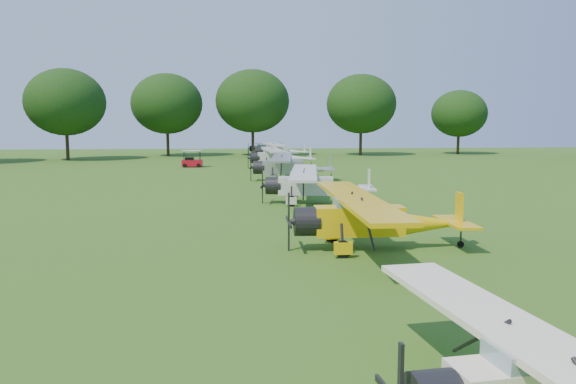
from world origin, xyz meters
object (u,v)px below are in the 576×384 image
Objects in this scene: aircraft_7 at (265,147)px; golf_cart at (192,161)px; aircraft_1 at (568,378)px; aircraft_2 at (373,216)px; aircraft_5 at (279,156)px; aircraft_4 at (289,165)px; aircraft_6 at (279,150)px; aircraft_3 at (314,183)px.

aircraft_7 is 4.03× the size of golf_cart.
aircraft_1 is 0.83× the size of aircraft_2.
aircraft_2 reaches higher than aircraft_1.
aircraft_5 is at bearing -94.11° from aircraft_7.
aircraft_4 is 13.47m from aircraft_5.
aircraft_6 is at bearing 82.93° from aircraft_1.
aircraft_1 is at bearing -91.83° from aircraft_5.
aircraft_5 is at bearing -99.45° from aircraft_6.
aircraft_5 is at bearing 95.67° from aircraft_4.
aircraft_3 is 0.96× the size of aircraft_5.
aircraft_4 reaches higher than aircraft_1.
aircraft_3 reaches higher than aircraft_1.
aircraft_6 is 5.24× the size of golf_cart.
aircraft_7 is (-1.25, 13.94, -0.31)m from aircraft_6.
aircraft_5 is at bearing -11.89° from golf_cart.
aircraft_7 is (-0.34, 27.77, -0.30)m from aircraft_5.
aircraft_5 is 9.93m from golf_cart.
aircraft_1 is 81.25m from aircraft_7.
aircraft_6 is at bearing 93.72° from aircraft_4.
aircraft_2 is 53.68m from aircraft_6.
aircraft_7 is (-0.70, 54.96, -0.24)m from aircraft_3.
aircraft_5 reaches higher than aircraft_3.
aircraft_4 is 0.99× the size of aircraft_5.
aircraft_6 is at bearing 83.49° from aircraft_5.
aircraft_7 is at bearing 71.47° from golf_cart.
aircraft_4 is at bearing -92.67° from aircraft_5.
aircraft_2 is 67.63m from aircraft_7.
aircraft_3 is (-0.47, 26.28, 0.19)m from aircraft_1.
aircraft_4 is 27.31m from aircraft_6.
aircraft_7 is at bearing 96.11° from aircraft_4.
aircraft_5 is (-0.36, 27.19, 0.06)m from aircraft_3.
golf_cart is at bearing 104.41° from aircraft_2.
aircraft_5 is (-1.03, 39.85, 0.01)m from aircraft_2.
golf_cart reaches higher than aircraft_7.
aircraft_5 reaches higher than aircraft_4.
aircraft_3 is at bearing 93.25° from aircraft_2.
aircraft_7 is at bearing 97.96° from aircraft_3.
aircraft_5 is at bearing 83.90° from aircraft_1.
aircraft_2 is at bearing 82.16° from aircraft_1.
aircraft_5 reaches higher than aircraft_7.
golf_cart reaches higher than aircraft_1.
aircraft_6 is (0.92, 13.83, 0.01)m from aircraft_5.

